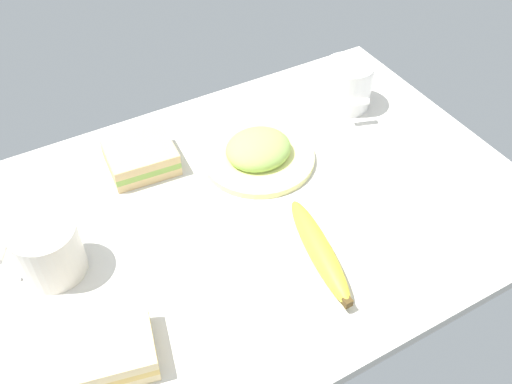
# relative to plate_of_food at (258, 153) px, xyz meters

# --- Properties ---
(tabletop) EXTENTS (0.90, 0.64, 0.02)m
(tabletop) POSITION_rel_plate_of_food_xyz_m (0.06, 0.10, -0.03)
(tabletop) COLOR beige
(tabletop) RESTS_ON ground
(plate_of_food) EXTENTS (0.20, 0.20, 0.05)m
(plate_of_food) POSITION_rel_plate_of_food_xyz_m (0.00, 0.00, 0.00)
(plate_of_food) COLOR #EAE58C
(plate_of_food) RESTS_ON tabletop
(coffee_mug_black) EXTENTS (0.12, 0.10, 0.09)m
(coffee_mug_black) POSITION_rel_plate_of_food_xyz_m (0.38, 0.06, 0.03)
(coffee_mug_black) COLOR silver
(coffee_mug_black) RESTS_ON tabletop
(coffee_mug_milky) EXTENTS (0.09, 0.12, 0.09)m
(coffee_mug_milky) POSITION_rel_plate_of_food_xyz_m (-0.23, -0.06, 0.03)
(coffee_mug_milky) COLOR white
(coffee_mug_milky) RESTS_ON tabletop
(sandwich_main) EXTENTS (0.13, 0.12, 0.04)m
(sandwich_main) POSITION_rel_plate_of_food_xyz_m (0.36, 0.25, 0.00)
(sandwich_main) COLOR beige
(sandwich_main) RESTS_ON tabletop
(sandwich_side) EXTENTS (0.12, 0.11, 0.04)m
(sandwich_side) POSITION_rel_plate_of_food_xyz_m (0.19, -0.09, 0.00)
(sandwich_side) COLOR #DBB77A
(sandwich_side) RESTS_ON tabletop
(banana) EXTENTS (0.07, 0.21, 0.04)m
(banana) POSITION_rel_plate_of_food_xyz_m (0.03, 0.24, 0.00)
(banana) COLOR yellow
(banana) RESTS_ON tabletop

